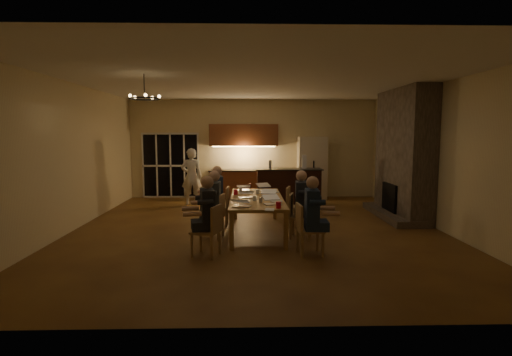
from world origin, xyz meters
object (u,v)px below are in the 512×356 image
object	(u,v)px
chair_right_far	(297,207)
dining_table	(257,215)
chair_left_far	(219,206)
can_silver	(261,200)
chair_right_near	(310,229)
chandelier	(145,99)
chair_left_mid	(212,216)
person_right_near	(312,216)
chair_left_near	(206,231)
laptop_f	(265,186)
laptop_a	(242,201)
refrigerator	(312,168)
mug_mid	(258,192)
person_right_mid	(301,205)
laptop_e	(244,186)
person_left_far	(217,196)
mug_front	(255,198)
laptop_b	(273,199)
redcup_near	(279,205)
person_left_mid	(215,205)
can_cola	(250,186)
standing_person	(192,177)
plate_left	(240,205)
plate_far	(274,192)
mug_back	(241,190)
person_left_near	(208,216)
laptop_c	(246,192)
chair_right_mid	(301,216)
bar_blender	(304,162)
bar_island	(288,187)
redcup_mid	(236,192)
bar_bottle	(270,164)
plate_near	(276,201)

from	to	relation	value
chair_right_far	dining_table	bearing A→B (deg)	135.39
chair_left_far	can_silver	xyz separation A→B (m)	(0.91, -1.32, 0.37)
chair_right_near	chandelier	world-z (taller)	chandelier
chair_left_mid	chair_right_far	xyz separation A→B (m)	(1.85, 1.02, 0.00)
chair_right_near	person_right_near	distance (m)	0.25
chair_left_near	laptop_f	bearing A→B (deg)	174.86
chair_left_near	laptop_a	xyz separation A→B (m)	(0.62, 0.61, 0.42)
refrigerator	mug_mid	bearing A→B (deg)	-115.69
person_right_mid	laptop_e	world-z (taller)	person_right_mid
dining_table	mug_mid	world-z (taller)	mug_mid
person_left_far	mug_front	xyz separation A→B (m)	(0.82, -0.97, 0.11)
laptop_b	redcup_near	size ratio (longest dim) A/B	2.67
person_left_mid	laptop_a	world-z (taller)	person_left_mid
chair_right_far	can_cola	distance (m)	1.41
standing_person	chair_left_near	bearing A→B (deg)	100.47
person_right_near	plate_left	distance (m)	1.41
chair_left_far	standing_person	world-z (taller)	standing_person
person_left_mid	laptop_e	world-z (taller)	person_left_mid
chair_left_mid	plate_far	bearing A→B (deg)	143.87
chair_left_near	chair_left_far	distance (m)	2.29
refrigerator	mug_back	world-z (taller)	refrigerator
person_left_near	mug_mid	distance (m)	2.31
chandelier	laptop_c	bearing A→B (deg)	23.25
chair_right_mid	laptop_f	size ratio (longest dim) A/B	2.78
laptop_c	refrigerator	bearing A→B (deg)	-122.29
laptop_a	laptop_c	distance (m)	1.06
chair_right_near	plate_far	world-z (taller)	chair_right_near
chandelier	laptop_b	bearing A→B (deg)	-1.07
chair_left_far	bar_blender	xyz separation A→B (m)	(2.34, 2.64, 0.83)
bar_island	chair_right_near	xyz separation A→B (m)	(-0.13, -4.82, -0.10)
refrigerator	dining_table	size ratio (longest dim) A/B	0.72
laptop_b	redcup_mid	world-z (taller)	laptop_b
refrigerator	bar_bottle	distance (m)	1.83
laptop_e	mug_front	distance (m)	1.48
mug_front	plate_far	world-z (taller)	mug_front
plate_left	person_left_near	bearing A→B (deg)	-132.76
chair_right_near	laptop_e	bearing A→B (deg)	19.19
chair_left_near	person_right_mid	distance (m)	2.13
person_right_near	person_left_mid	bearing A→B (deg)	60.83
chair_right_near	chair_right_mid	world-z (taller)	same
laptop_c	plate_far	world-z (taller)	laptop_c
mug_back	redcup_mid	bearing A→B (deg)	-106.50
chair_left_far	mug_back	xyz separation A→B (m)	(0.49, 0.13, 0.36)
standing_person	can_silver	bearing A→B (deg)	115.22
refrigerator	laptop_f	world-z (taller)	refrigerator
person_right_mid	bar_blender	world-z (taller)	bar_blender
chandelier	redcup_near	xyz separation A→B (m)	(2.47, -0.45, -1.94)
redcup_mid	standing_person	bearing A→B (deg)	114.87
plate_near	plate_left	bearing A→B (deg)	-148.87
person_right_mid	bar_bottle	size ratio (longest dim) A/B	5.75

